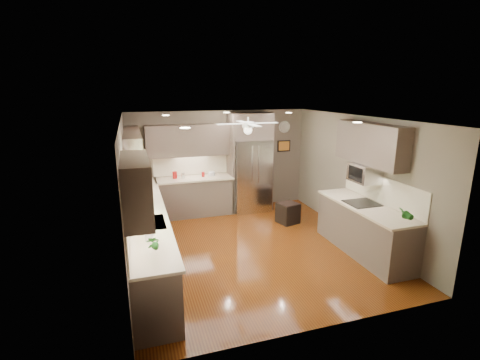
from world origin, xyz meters
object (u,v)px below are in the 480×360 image
canister_d (203,174)px  potted_plant_left (153,243)px  refrigerator (250,164)px  potted_plant_right (405,214)px  paper_towel (149,232)px  canister_b (183,176)px  stool (288,213)px  bowl (212,175)px  microwave (365,173)px  soap_bottle (139,211)px  canister_a (175,175)px

canister_d → potted_plant_left: potted_plant_left is taller
canister_d → refrigerator: (1.19, -0.05, 0.19)m
potted_plant_right → paper_towel: potted_plant_right is taller
refrigerator → canister_b: bearing=178.8°
canister_d → refrigerator: refrigerator is taller
canister_b → stool: bearing=-28.2°
potted_plant_left → bowl: size_ratio=1.61×
microwave → stool: microwave is taller
canister_d → soap_bottle: soap_bottle is taller
canister_d → soap_bottle: 2.84m
microwave → refrigerator: bearing=116.1°
potted_plant_right → refrigerator: refrigerator is taller
potted_plant_left → potted_plant_right: 3.87m
canister_b → microwave: microwave is taller
canister_a → potted_plant_left: (-0.77, -3.90, 0.08)m
stool → paper_towel: paper_towel is taller
soap_bottle → refrigerator: refrigerator is taller
refrigerator → paper_towel: refrigerator is taller
canister_a → canister_d: canister_a is taller
potted_plant_left → stool: potted_plant_left is taller
canister_a → potted_plant_left: size_ratio=0.55×
canister_a → paper_towel: paper_towel is taller
potted_plant_left → refrigerator: (2.64, 3.81, 0.09)m
canister_d → potted_plant_left: 4.13m
refrigerator → microwave: size_ratio=4.45×
canister_a → microwave: (3.20, -2.80, 0.46)m
canister_b → paper_towel: paper_towel is taller
canister_a → potted_plant_right: 5.06m
stool → paper_towel: size_ratio=1.66×
potted_plant_left → refrigerator: size_ratio=0.13×
canister_a → canister_b: canister_a is taller
soap_bottle → microwave: 4.14m
canister_a → bowl: size_ratio=0.89×
canister_d → paper_towel: paper_towel is taller
canister_d → paper_towel: (-1.47, -3.43, 0.08)m
bowl → microwave: 3.64m
canister_b → paper_towel: (-0.98, -3.42, 0.07)m
bowl → canister_d: bearing=-177.4°
refrigerator → stool: bearing=-65.5°
canister_d → refrigerator: bearing=-2.5°
canister_a → potted_plant_left: potted_plant_left is taller
canister_a → soap_bottle: size_ratio=0.98×
potted_plant_right → microwave: size_ratio=0.56×
soap_bottle → paper_towel: size_ratio=0.56×
canister_b → soap_bottle: bearing=-115.0°
canister_a → refrigerator: bearing=-2.8°
soap_bottle → potted_plant_right: 4.31m
potted_plant_left → paper_towel: bearing=93.6°
potted_plant_right → bowl: (-2.21, 3.97, -0.13)m
canister_d → potted_plant_right: size_ratio=0.37×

